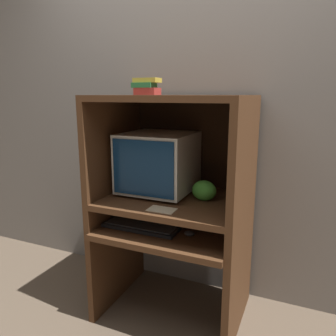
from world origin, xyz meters
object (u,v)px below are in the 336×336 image
snack_bag (204,190)px  keyboard (141,226)px  crt_monitor (158,162)px  book_stack (146,86)px  mouse (189,233)px

snack_bag → keyboard: bearing=-152.9°
crt_monitor → book_stack: book_stack is taller
mouse → snack_bag: 0.28m
book_stack → crt_monitor: bearing=86.2°
keyboard → mouse: size_ratio=7.61×
keyboard → mouse: (0.31, 0.02, 0.00)m
keyboard → book_stack: book_stack is taller
keyboard → book_stack: size_ratio=3.12×
crt_monitor → book_stack: size_ratio=2.94×
snack_bag → crt_monitor: bearing=172.8°
keyboard → mouse: mouse is taller
keyboard → snack_bag: bearing=27.1°
crt_monitor → snack_bag: bearing=-7.2°
snack_bag → book_stack: 0.71m
keyboard → snack_bag: 0.45m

